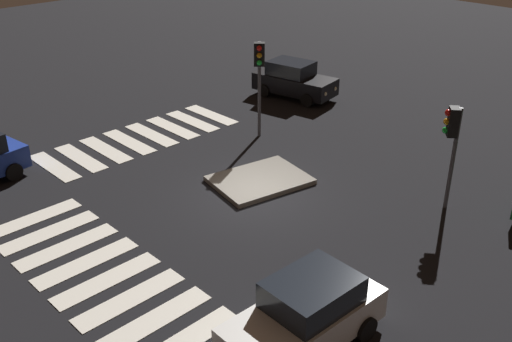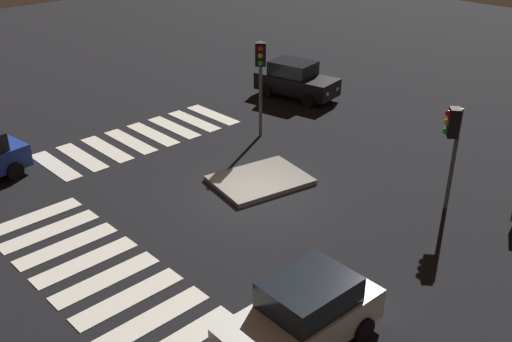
% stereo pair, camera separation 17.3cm
% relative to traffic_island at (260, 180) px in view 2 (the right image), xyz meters
% --- Properties ---
extents(ground_plane, '(80.00, 80.00, 0.00)m').
position_rel_traffic_island_xyz_m(ground_plane, '(0.85, 0.67, -0.09)').
color(ground_plane, black).
extents(traffic_island, '(3.82, 3.15, 0.18)m').
position_rel_traffic_island_xyz_m(traffic_island, '(0.00, 0.00, 0.00)').
color(traffic_island, gray).
rests_on(traffic_island, ground).
extents(car_black, '(2.54, 4.43, 1.84)m').
position_rel_traffic_island_xyz_m(car_black, '(-7.96, -5.62, 0.81)').
color(car_black, black).
rests_on(car_black, ground).
extents(car_white, '(4.21, 2.09, 1.81)m').
position_rel_traffic_island_xyz_m(car_white, '(5.15, 6.76, 0.80)').
color(car_white, silver).
rests_on(car_white, ground).
extents(traffic_light_west, '(0.54, 0.53, 3.61)m').
position_rel_traffic_island_xyz_m(traffic_light_west, '(-3.16, 5.62, 2.65)').
color(traffic_light_west, '#47474C').
rests_on(traffic_light_west, ground).
extents(traffic_light_south, '(0.54, 0.54, 4.17)m').
position_rel_traffic_island_xyz_m(traffic_light_south, '(-2.96, -3.06, 3.07)').
color(traffic_light_south, '#47474C').
rests_on(traffic_light_south, ground).
extents(crosswalk_near, '(8.75, 3.20, 0.02)m').
position_rel_traffic_island_xyz_m(crosswalk_near, '(0.85, -6.56, -0.08)').
color(crosswalk_near, silver).
rests_on(crosswalk_near, ground).
extents(crosswalk_side, '(3.20, 8.75, 0.02)m').
position_rel_traffic_island_xyz_m(crosswalk_side, '(7.23, 0.67, -0.08)').
color(crosswalk_side, silver).
rests_on(crosswalk_side, ground).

